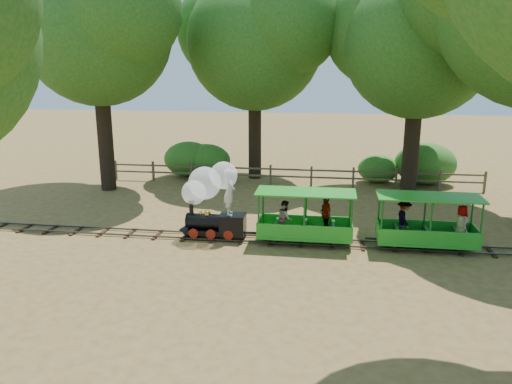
# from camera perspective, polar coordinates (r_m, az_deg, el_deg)

# --- Properties ---
(ground) EXTENTS (90.00, 90.00, 0.00)m
(ground) POSITION_cam_1_polar(r_m,az_deg,el_deg) (16.88, 1.81, -5.66)
(ground) COLOR olive
(ground) RESTS_ON ground
(track) EXTENTS (22.00, 1.00, 0.10)m
(track) POSITION_cam_1_polar(r_m,az_deg,el_deg) (16.86, 1.81, -5.44)
(track) COLOR #3F3D3A
(track) RESTS_ON ground
(locomotive) EXTENTS (2.35, 1.11, 2.70)m
(locomotive) POSITION_cam_1_polar(r_m,az_deg,el_deg) (16.83, -5.19, -0.29)
(locomotive) COLOR black
(locomotive) RESTS_ON ground
(carriage_front) EXTENTS (3.23, 1.32, 1.68)m
(carriage_front) POSITION_cam_1_polar(r_m,az_deg,el_deg) (16.53, 5.64, -3.36)
(carriage_front) COLOR #229720
(carriage_front) RESTS_ON track
(carriage_rear) EXTENTS (3.23, 1.32, 1.68)m
(carriage_rear) POSITION_cam_1_polar(r_m,az_deg,el_deg) (16.85, 18.83, -3.69)
(carriage_rear) COLOR #229720
(carriage_rear) RESTS_ON track
(oak_nw) EXTENTS (8.23, 7.25, 10.49)m
(oak_nw) POSITION_cam_1_polar(r_m,az_deg,el_deg) (24.21, -17.75, 17.91)
(oak_nw) COLOR #2D2116
(oak_nw) RESTS_ON ground
(oak_nc) EXTENTS (8.39, 7.38, 10.19)m
(oak_nc) POSITION_cam_1_polar(r_m,az_deg,el_deg) (25.66, -0.19, 17.54)
(oak_nc) COLOR #2D2116
(oak_nc) RESTS_ON ground
(oak_ne) EXTENTS (8.23, 7.25, 9.99)m
(oak_ne) POSITION_cam_1_polar(r_m,az_deg,el_deg) (23.65, 18.13, 16.76)
(oak_ne) COLOR #2D2116
(oak_ne) RESTS_ON ground
(fence) EXTENTS (18.10, 0.10, 1.00)m
(fence) POSITION_cam_1_polar(r_m,az_deg,el_deg) (24.38, 4.00, 2.06)
(fence) COLOR brown
(fence) RESTS_ON ground
(shrub_west) EXTENTS (2.67, 2.05, 1.85)m
(shrub_west) POSITION_cam_1_polar(r_m,az_deg,el_deg) (26.53, -7.65, 3.75)
(shrub_west) COLOR #2D6B1E
(shrub_west) RESTS_ON ground
(shrub_mid_w) EXTENTS (2.52, 1.94, 1.74)m
(shrub_mid_w) POSITION_cam_1_polar(r_m,az_deg,el_deg) (26.30, -5.66, 3.60)
(shrub_mid_w) COLOR #2D6B1E
(shrub_mid_w) RESTS_ON ground
(shrub_mid_e) EXTENTS (2.03, 1.56, 1.40)m
(shrub_mid_e) POSITION_cam_1_polar(r_m,az_deg,el_deg) (25.68, 13.81, 2.59)
(shrub_mid_e) COLOR #2D6B1E
(shrub_mid_e) RESTS_ON ground
(shrub_east) EXTENTS (2.98, 2.29, 2.06)m
(shrub_east) POSITION_cam_1_polar(r_m,az_deg,el_deg) (25.93, 18.78, 3.09)
(shrub_east) COLOR #2D6B1E
(shrub_east) RESTS_ON ground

